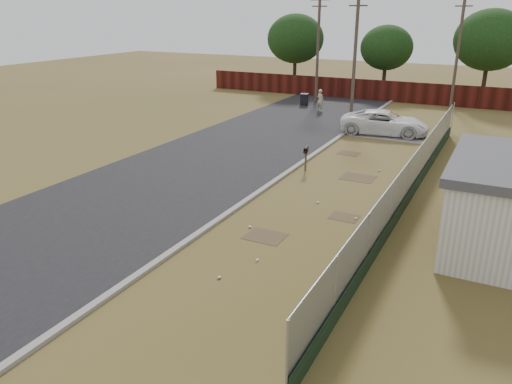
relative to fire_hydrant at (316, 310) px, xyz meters
The scene contains 12 objects.
ground 9.57m from the fire_hydrant, 106.40° to the left, with size 120.00×120.00×0.00m, color brown.
street 19.65m from the fire_hydrant, 118.77° to the left, with size 15.10×60.00×0.12m.
chainlink_fence 10.21m from the fire_hydrant, 87.63° to the left, with size 0.10×27.06×2.02m.
privacy_fence 35.26m from the fire_hydrant, 104.28° to the left, with size 30.00×0.12×1.80m, color #4A150F.
utility_poles 30.81m from the fire_hydrant, 102.04° to the left, with size 12.60×8.24×9.00m.
horizon_trees 33.05m from the fire_hydrant, 93.25° to the left, with size 33.32×31.94×7.78m.
fire_hydrant is the anchor object (origin of this frame).
mailbox 13.13m from the fire_hydrant, 112.86° to the left, with size 0.29×0.54×1.23m.
pickup_truck 21.96m from the fire_hydrant, 98.95° to the left, with size 2.56×5.56×1.55m, color white.
pedestrian 28.90m from the fire_hydrant, 109.93° to the left, with size 0.64×0.42×1.76m, color tan.
trash_bin 31.35m from the fire_hydrant, 112.36° to the left, with size 0.75×0.74×0.99m.
scattered_litter 6.71m from the fire_hydrant, 114.07° to the left, with size 3.41×12.93×0.07m.
Camera 1 is at (6.29, -19.63, 7.68)m, focal length 35.00 mm.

